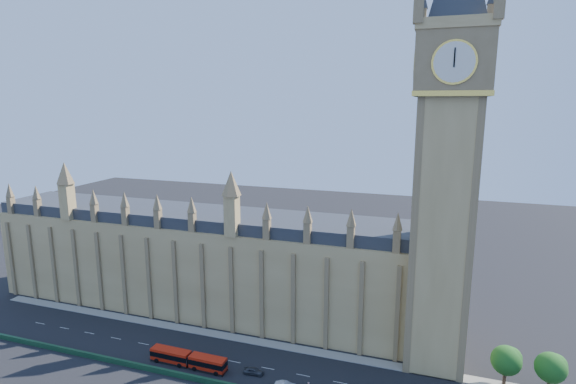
% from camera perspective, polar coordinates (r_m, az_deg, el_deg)
% --- Properties ---
extents(ground, '(400.00, 400.00, 0.00)m').
position_cam_1_polar(ground, '(106.35, -4.73, -21.05)').
color(ground, black).
rests_on(ground, ground).
extents(palace_westminster, '(120.00, 20.00, 28.00)m').
position_cam_1_polar(palace_westminster, '(128.33, -11.31, -8.50)').
color(palace_westminster, tan).
rests_on(palace_westminster, ground).
extents(elizabeth_tower, '(20.59, 20.59, 105.00)m').
position_cam_1_polar(elizabeth_tower, '(96.33, 19.86, 9.28)').
color(elizabeth_tower, tan).
rests_on(elizabeth_tower, ground).
extents(kerb_north, '(160.00, 3.00, 0.16)m').
position_cam_1_polar(kerb_north, '(113.82, -2.74, -18.63)').
color(kerb_north, gray).
rests_on(kerb_north, ground).
extents(tree_east_near, '(6.00, 6.00, 8.50)m').
position_cam_1_polar(tree_east_near, '(106.81, 26.10, -18.58)').
color(tree_east_near, '#382619').
rests_on(tree_east_near, ground).
extents(tree_east_far, '(6.00, 6.00, 8.50)m').
position_cam_1_polar(tree_east_far, '(108.30, 30.52, -18.60)').
color(tree_east_far, '#382619').
rests_on(tree_east_far, ground).
extents(red_bus, '(18.06, 3.10, 3.06)m').
position_cam_1_polar(red_bus, '(107.19, -12.57, -20.01)').
color(red_bus, red).
rests_on(red_bus, ground).
extents(car_grey, '(4.42, 2.01, 1.47)m').
position_cam_1_polar(car_grey, '(103.06, -4.40, -21.72)').
color(car_grey, '#393A40').
rests_on(car_grey, ground).
extents(cone_a, '(0.55, 0.55, 0.70)m').
position_cam_1_polar(cone_a, '(100.01, 2.62, -23.11)').
color(cone_a, black).
rests_on(cone_a, ground).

